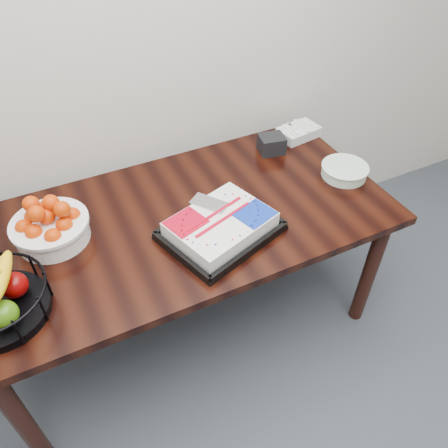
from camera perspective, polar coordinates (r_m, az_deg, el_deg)
name	(u,v)px	position (r m, az deg, el deg)	size (l,w,h in m)	color
table	(183,231)	(1.93, -5.38, -0.89)	(1.80, 0.90, 0.75)	black
cake_tray	(221,226)	(1.75, -0.44, -0.31)	(0.53, 0.46, 0.09)	black
tangerine_bowl	(49,224)	(1.84, -21.85, 0.05)	(0.30, 0.30, 0.19)	white
plate_stack	(344,171)	(2.15, 15.45, 6.71)	(0.22, 0.22, 0.05)	white
fork_bag	(299,132)	(2.39, 9.71, 11.81)	(0.23, 0.16, 0.06)	silver
napkin_box	(272,144)	(2.24, 6.23, 10.34)	(0.12, 0.11, 0.09)	black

